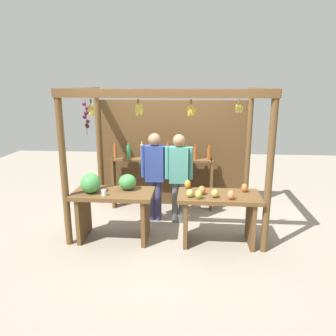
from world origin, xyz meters
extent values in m
plane|color=gray|center=(0.00, 0.00, 0.00)|extent=(12.00, 12.00, 0.00)
cylinder|color=brown|center=(-1.46, -0.90, 1.16)|extent=(0.10, 0.10, 2.32)
cylinder|color=brown|center=(1.46, -0.90, 1.16)|extent=(0.10, 0.10, 2.32)
cylinder|color=brown|center=(-1.46, 0.90, 1.16)|extent=(0.10, 0.10, 2.32)
cylinder|color=brown|center=(1.46, 0.90, 1.16)|extent=(0.10, 0.10, 2.32)
cube|color=brown|center=(0.00, -0.90, 2.26)|extent=(3.02, 0.12, 0.12)
cube|color=brown|center=(-1.46, 0.00, 2.26)|extent=(0.12, 1.91, 0.12)
cube|color=brown|center=(1.46, 0.00, 2.26)|extent=(0.12, 1.91, 0.12)
cube|color=#52381E|center=(0.00, 0.92, 1.04)|extent=(2.92, 0.04, 2.08)
cylinder|color=brown|center=(-1.02, -0.83, 2.15)|extent=(0.02, 0.02, 0.06)
ellipsoid|color=gold|center=(-1.00, -0.83, 2.01)|extent=(0.04, 0.06, 0.15)
ellipsoid|color=gold|center=(-1.01, -0.80, 2.02)|extent=(0.08, 0.06, 0.15)
ellipsoid|color=gold|center=(-1.04, -0.80, 2.01)|extent=(0.05, 0.05, 0.15)
ellipsoid|color=gold|center=(-1.04, -0.83, 2.04)|extent=(0.04, 0.07, 0.15)
ellipsoid|color=gold|center=(-1.04, -0.85, 2.01)|extent=(0.08, 0.06, 0.15)
ellipsoid|color=gold|center=(-1.01, -0.86, 2.01)|extent=(0.08, 0.06, 0.15)
cylinder|color=brown|center=(0.37, -0.84, 2.15)|extent=(0.02, 0.02, 0.06)
ellipsoid|color=gold|center=(0.41, -0.84, 2.02)|extent=(0.04, 0.07, 0.15)
ellipsoid|color=gold|center=(0.39, -0.82, 2.02)|extent=(0.06, 0.06, 0.15)
ellipsoid|color=gold|center=(0.37, -0.81, 2.02)|extent=(0.09, 0.04, 0.15)
ellipsoid|color=gold|center=(0.35, -0.81, 2.02)|extent=(0.07, 0.07, 0.15)
ellipsoid|color=gold|center=(0.33, -0.84, 2.02)|extent=(0.04, 0.08, 0.15)
ellipsoid|color=gold|center=(0.34, -0.86, 2.02)|extent=(0.06, 0.06, 0.15)
ellipsoid|color=gold|center=(0.36, -0.88, 2.03)|extent=(0.09, 0.04, 0.15)
ellipsoid|color=gold|center=(0.39, -0.86, 2.04)|extent=(0.07, 0.07, 0.15)
cylinder|color=brown|center=(1.02, -0.73, 2.15)|extent=(0.02, 0.02, 0.06)
ellipsoid|color=#D1CC4C|center=(1.06, -0.73, 2.04)|extent=(0.04, 0.07, 0.11)
ellipsoid|color=#D1CC4C|center=(1.04, -0.70, 2.06)|extent=(0.05, 0.05, 0.11)
ellipsoid|color=#D1CC4C|center=(1.01, -0.70, 2.03)|extent=(0.07, 0.06, 0.11)
ellipsoid|color=#D1CC4C|center=(0.99, -0.73, 2.05)|extent=(0.04, 0.07, 0.11)
ellipsoid|color=#D1CC4C|center=(1.00, -0.76, 2.04)|extent=(0.07, 0.06, 0.12)
ellipsoid|color=#D1CC4C|center=(1.03, -0.75, 2.04)|extent=(0.08, 0.05, 0.11)
cylinder|color=brown|center=(-0.37, -0.79, 2.15)|extent=(0.02, 0.02, 0.06)
ellipsoid|color=#D1CC4C|center=(-0.32, -0.78, 2.02)|extent=(0.04, 0.08, 0.15)
ellipsoid|color=#D1CC4C|center=(-0.34, -0.76, 2.04)|extent=(0.07, 0.06, 0.15)
ellipsoid|color=#D1CC4C|center=(-0.38, -0.76, 2.01)|extent=(0.07, 0.05, 0.15)
ellipsoid|color=#D1CC4C|center=(-0.39, -0.79, 2.02)|extent=(0.04, 0.06, 0.15)
ellipsoid|color=#D1CC4C|center=(-0.38, -0.81, 2.03)|extent=(0.07, 0.05, 0.15)
ellipsoid|color=#D1CC4C|center=(-0.34, -0.82, 2.03)|extent=(0.07, 0.06, 0.15)
cylinder|color=#4C422D|center=(-1.18, -0.60, 1.90)|extent=(0.01, 0.01, 0.55)
sphere|color=#601E42|center=(-1.20, -0.60, 2.10)|extent=(0.06, 0.06, 0.06)
sphere|color=#511938|center=(-1.15, -0.63, 2.03)|extent=(0.06, 0.06, 0.06)
sphere|color=#511938|center=(-1.17, -0.62, 1.97)|extent=(0.07, 0.07, 0.07)
sphere|color=#511938|center=(-1.19, -0.63, 1.91)|extent=(0.06, 0.06, 0.06)
sphere|color=#601E42|center=(-1.16, -0.58, 1.84)|extent=(0.06, 0.06, 0.06)
sphere|color=#47142D|center=(-1.16, -0.62, 1.77)|extent=(0.06, 0.06, 0.06)
sphere|color=#47142D|center=(-1.18, -0.58, 1.78)|extent=(0.06, 0.06, 0.06)
cube|color=brown|center=(-0.80, -0.68, 0.75)|extent=(1.23, 0.64, 0.06)
cube|color=brown|center=(-1.29, -0.68, 0.36)|extent=(0.06, 0.58, 0.72)
cube|color=brown|center=(-0.31, -0.68, 0.36)|extent=(0.06, 0.58, 0.72)
ellipsoid|color=#429347|center=(-0.60, -0.55, 0.90)|extent=(0.29, 0.29, 0.24)
ellipsoid|color=#429347|center=(-1.12, -0.75, 0.93)|extent=(0.42, 0.42, 0.30)
cylinder|color=white|center=(-0.90, -0.86, 0.82)|extent=(0.07, 0.07, 0.09)
cube|color=brown|center=(0.80, -0.68, 0.75)|extent=(1.23, 0.64, 0.06)
cube|color=brown|center=(0.31, -0.68, 0.36)|extent=(0.06, 0.58, 0.72)
cube|color=brown|center=(1.29, -0.68, 0.36)|extent=(0.06, 0.58, 0.72)
ellipsoid|color=#A8B24C|center=(0.50, -0.89, 0.85)|extent=(0.14, 0.14, 0.14)
ellipsoid|color=#E07F47|center=(0.95, -0.88, 0.84)|extent=(0.14, 0.14, 0.13)
ellipsoid|color=gold|center=(0.33, -0.41, 0.85)|extent=(0.12, 0.12, 0.14)
ellipsoid|color=#CC7038|center=(1.20, -0.52, 0.84)|extent=(0.13, 0.13, 0.13)
ellipsoid|color=#CC7038|center=(0.55, -0.69, 0.84)|extent=(0.14, 0.14, 0.13)
ellipsoid|color=#A8B24C|center=(0.73, -0.81, 0.84)|extent=(0.15, 0.15, 0.12)
ellipsoid|color=#A8B24C|center=(0.37, -0.83, 0.84)|extent=(0.15, 0.15, 0.12)
cube|color=brown|center=(-1.13, 0.68, 0.50)|extent=(0.05, 0.20, 1.00)
cube|color=brown|center=(0.76, 0.68, 0.50)|extent=(0.05, 0.20, 1.00)
cube|color=brown|center=(-0.18, 0.68, 0.98)|extent=(1.90, 0.22, 0.04)
cylinder|color=#994C1E|center=(-1.08, 0.68, 1.13)|extent=(0.06, 0.06, 0.26)
cylinder|color=#994C1E|center=(-1.08, 0.68, 1.29)|extent=(0.03, 0.03, 0.06)
cylinder|color=#338C4C|center=(-0.82, 0.68, 1.12)|extent=(0.08, 0.08, 0.24)
cylinder|color=#338C4C|center=(-0.82, 0.68, 1.27)|extent=(0.03, 0.03, 0.06)
cylinder|color=#D8B266|center=(-0.56, 0.68, 1.13)|extent=(0.06, 0.06, 0.27)
cylinder|color=#D8B266|center=(-0.56, 0.68, 1.30)|extent=(0.03, 0.03, 0.06)
cylinder|color=silver|center=(-0.31, 0.68, 1.14)|extent=(0.08, 0.08, 0.28)
cylinder|color=silver|center=(-0.31, 0.68, 1.31)|extent=(0.04, 0.04, 0.06)
cylinder|color=#994C1E|center=(-0.06, 0.68, 1.14)|extent=(0.06, 0.06, 0.28)
cylinder|color=#994C1E|center=(-0.06, 0.68, 1.31)|extent=(0.03, 0.03, 0.06)
cylinder|color=#994C1E|center=(0.20, 0.68, 1.14)|extent=(0.08, 0.08, 0.28)
cylinder|color=#994C1E|center=(0.20, 0.68, 1.31)|extent=(0.04, 0.04, 0.06)
cylinder|color=#994C1E|center=(0.44, 0.68, 1.12)|extent=(0.06, 0.06, 0.23)
cylinder|color=#994C1E|center=(0.44, 0.68, 1.26)|extent=(0.03, 0.03, 0.06)
cylinder|color=#994C1E|center=(0.70, 0.68, 1.11)|extent=(0.07, 0.07, 0.22)
cylinder|color=#994C1E|center=(0.70, 0.68, 1.25)|extent=(0.03, 0.03, 0.06)
cylinder|color=#3C3D6A|center=(-0.31, 0.09, 0.37)|extent=(0.11, 0.11, 0.74)
cylinder|color=#3C3D6A|center=(-0.19, 0.09, 0.37)|extent=(0.11, 0.11, 0.74)
cube|color=#2D428C|center=(-0.25, 0.09, 1.05)|extent=(0.32, 0.19, 0.62)
cylinder|color=#2D428C|center=(-0.45, 0.09, 1.08)|extent=(0.08, 0.08, 0.56)
cylinder|color=#2D428C|center=(-0.05, 0.09, 1.08)|extent=(0.08, 0.08, 0.56)
sphere|color=#997051|center=(-0.25, 0.09, 1.47)|extent=(0.21, 0.21, 0.21)
cylinder|color=#57605E|center=(0.11, 0.04, 0.37)|extent=(0.11, 0.11, 0.74)
cylinder|color=#57605E|center=(0.23, 0.04, 0.37)|extent=(0.11, 0.11, 0.74)
cube|color=teal|center=(0.17, 0.04, 1.05)|extent=(0.32, 0.19, 0.62)
cylinder|color=teal|center=(-0.03, 0.04, 1.08)|extent=(0.08, 0.08, 0.56)
cylinder|color=teal|center=(0.37, 0.04, 1.08)|extent=(0.08, 0.08, 0.56)
sphere|color=#997051|center=(0.17, 0.04, 1.46)|extent=(0.21, 0.21, 0.21)
camera|label=1|loc=(0.40, -5.30, 2.37)|focal=34.63mm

